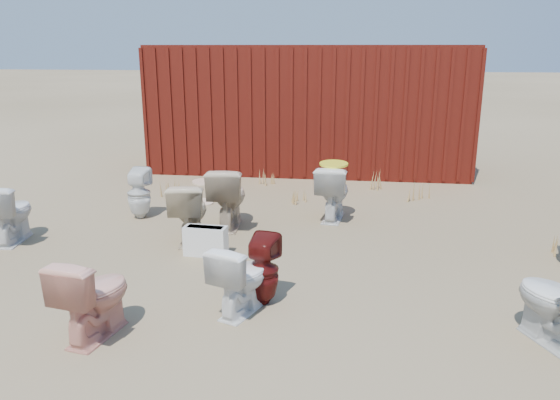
# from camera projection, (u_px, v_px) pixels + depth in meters

# --- Properties ---
(ground) EXTENTS (100.00, 100.00, 0.00)m
(ground) POSITION_uv_depth(u_px,v_px,m) (273.00, 260.00, 6.29)
(ground) COLOR brown
(ground) RESTS_ON ground
(shipping_container) EXTENTS (6.00, 2.40, 2.40)m
(shipping_container) POSITION_uv_depth(u_px,v_px,m) (310.00, 107.00, 10.92)
(shipping_container) COLOR #530F0D
(shipping_container) RESTS_ON ground
(toilet_front_a) EXTENTS (0.51, 0.79, 0.76)m
(toilet_front_a) POSITION_uv_depth(u_px,v_px,m) (10.00, 213.00, 6.78)
(toilet_front_a) COLOR silver
(toilet_front_a) RESTS_ON ground
(toilet_front_pink) EXTENTS (0.54, 0.79, 0.74)m
(toilet_front_pink) POSITION_uv_depth(u_px,v_px,m) (94.00, 296.00, 4.55)
(toilet_front_pink) COLOR #E89B86
(toilet_front_pink) RESTS_ON ground
(toilet_front_c) EXTENTS (0.59, 0.75, 0.67)m
(toilet_front_c) POSITION_uv_depth(u_px,v_px,m) (241.00, 278.00, 4.97)
(toilet_front_c) COLOR white
(toilet_front_c) RESTS_ON ground
(toilet_front_maroon) EXTENTS (0.36, 0.37, 0.68)m
(toilet_front_maroon) POSITION_uv_depth(u_px,v_px,m) (263.00, 270.00, 5.14)
(toilet_front_maroon) COLOR #54100E
(toilet_front_maroon) RESTS_ON ground
(toilet_front_e) EXTENTS (0.70, 0.85, 0.76)m
(toilet_front_e) POSITION_uv_depth(u_px,v_px,m) (557.00, 301.00, 4.42)
(toilet_front_e) COLOR silver
(toilet_front_e) RESTS_ON ground
(toilet_back_a) EXTENTS (0.33, 0.33, 0.72)m
(toilet_back_a) POSITION_uv_depth(u_px,v_px,m) (139.00, 193.00, 7.74)
(toilet_back_a) COLOR white
(toilet_back_a) RESTS_ON ground
(toilet_back_beige_left) EXTENTS (0.53, 0.81, 0.78)m
(toilet_back_beige_left) POSITION_uv_depth(u_px,v_px,m) (189.00, 212.00, 6.78)
(toilet_back_beige_left) COLOR beige
(toilet_back_beige_left) RESTS_ON ground
(toilet_back_beige_right) EXTENTS (0.51, 0.84, 0.84)m
(toilet_back_beige_right) POSITION_uv_depth(u_px,v_px,m) (228.00, 197.00, 7.33)
(toilet_back_beige_right) COLOR #C6AF90
(toilet_back_beige_right) RESTS_ON ground
(toilet_back_yellowlid) EXTENTS (0.53, 0.82, 0.79)m
(toilet_back_yellowlid) POSITION_uv_depth(u_px,v_px,m) (333.00, 192.00, 7.68)
(toilet_back_yellowlid) COLOR white
(toilet_back_yellowlid) RESTS_ON ground
(yellow_lid) EXTENTS (0.40, 0.50, 0.02)m
(yellow_lid) POSITION_uv_depth(u_px,v_px,m) (334.00, 164.00, 7.57)
(yellow_lid) COLOR yellow
(yellow_lid) RESTS_ON toilet_back_yellowlid
(loose_tank) EXTENTS (0.51, 0.24, 0.35)m
(loose_tank) POSITION_uv_depth(u_px,v_px,m) (206.00, 241.00, 6.39)
(loose_tank) COLOR silver
(loose_tank) RESTS_ON ground
(loose_lid_near) EXTENTS (0.55, 0.61, 0.02)m
(loose_lid_near) POSITION_uv_depth(u_px,v_px,m) (203.00, 182.00, 9.85)
(loose_lid_near) COLOR beige
(loose_lid_near) RESTS_ON ground
(loose_lid_far) EXTENTS (0.58, 0.59, 0.02)m
(loose_lid_far) POSITION_uv_depth(u_px,v_px,m) (201.00, 202.00, 8.58)
(loose_lid_far) COLOR beige
(loose_lid_far) RESTS_ON ground
(weed_clump_a) EXTENTS (0.36, 0.36, 0.30)m
(weed_clump_a) POSITION_uv_depth(u_px,v_px,m) (171.00, 188.00, 8.90)
(weed_clump_a) COLOR olive
(weed_clump_a) RESTS_ON ground
(weed_clump_b) EXTENTS (0.32, 0.32, 0.24)m
(weed_clump_b) POSITION_uv_depth(u_px,v_px,m) (299.00, 196.00, 8.55)
(weed_clump_b) COLOR olive
(weed_clump_b) RESTS_ON ground
(weed_clump_c) EXTENTS (0.36, 0.36, 0.33)m
(weed_clump_c) POSITION_uv_depth(u_px,v_px,m) (419.00, 190.00, 8.70)
(weed_clump_c) COLOR olive
(weed_clump_c) RESTS_ON ground
(weed_clump_d) EXTENTS (0.30, 0.30, 0.25)m
(weed_clump_d) POSITION_uv_depth(u_px,v_px,m) (265.00, 178.00, 9.68)
(weed_clump_d) COLOR olive
(weed_clump_d) RESTS_ON ground
(weed_clump_e) EXTENTS (0.34, 0.34, 0.30)m
(weed_clump_e) POSITION_uv_depth(u_px,v_px,m) (375.00, 180.00, 9.43)
(weed_clump_e) COLOR olive
(weed_clump_e) RESTS_ON ground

